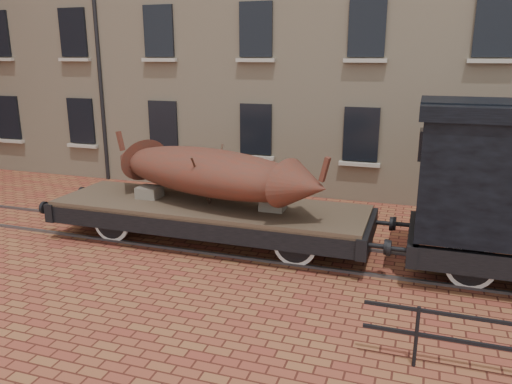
% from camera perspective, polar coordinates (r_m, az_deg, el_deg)
% --- Properties ---
extents(ground, '(90.00, 90.00, 0.00)m').
position_cam_1_polar(ground, '(12.17, 3.74, -6.91)').
color(ground, brown).
extents(rail_track, '(30.00, 1.52, 0.06)m').
position_cam_1_polar(rail_track, '(12.16, 3.75, -6.78)').
color(rail_track, '#59595E').
rests_on(rail_track, ground).
extents(flatcar_wagon, '(8.84, 2.40, 1.33)m').
position_cam_1_polar(flatcar_wagon, '(12.53, -5.39, -2.22)').
color(flatcar_wagon, '#453628').
rests_on(flatcar_wagon, ground).
extents(iron_boat, '(6.43, 3.25, 1.56)m').
position_cam_1_polar(iron_boat, '(12.26, -5.44, 2.32)').
color(iron_boat, '#5D2418').
rests_on(iron_boat, flatcar_wagon).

